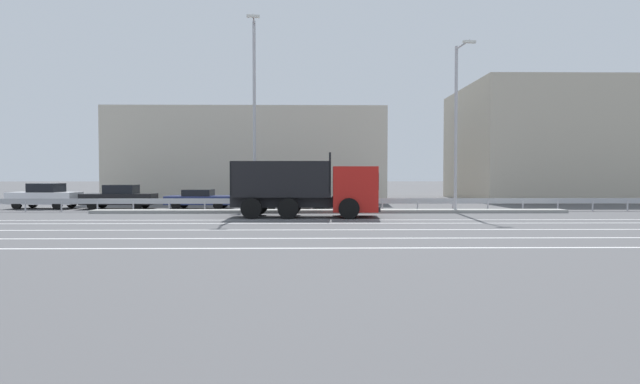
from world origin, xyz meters
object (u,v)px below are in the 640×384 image
street_lamp_2 (457,121)px  parked_car_0 (45,196)px  dump_truck (325,192)px  parked_car_1 (120,197)px  street_lamp_1 (254,109)px  median_road_sign (243,189)px  parked_car_2 (200,199)px  parked_car_3 (296,199)px

street_lamp_2 → parked_car_0: (-25.64, 4.01, -4.44)m
dump_truck → street_lamp_2: 9.04m
parked_car_1 → street_lamp_1: bearing=-112.3°
median_road_sign → street_lamp_1: size_ratio=0.24×
median_road_sign → street_lamp_1: (0.68, 0.07, 4.56)m
parked_car_1 → parked_car_2: (5.17, -0.06, -0.11)m
street_lamp_2 → parked_car_3: (-9.34, 3.76, -4.59)m
street_lamp_1 → parked_car_1: size_ratio=2.42×
street_lamp_2 → parked_car_0: 26.33m
median_road_sign → street_lamp_2: size_ratio=0.27×
parked_car_0 → median_road_sign: bearing=-101.6°
dump_truck → parked_car_0: bearing=-108.7°
parked_car_2 → street_lamp_1: bearing=49.4°
median_road_sign → street_lamp_1: bearing=6.1°
parked_car_2 → dump_truck: bearing=51.3°
median_road_sign → parked_car_3: size_ratio=0.52×
dump_truck → street_lamp_2: street_lamp_2 is taller
parked_car_3 → street_lamp_1: bearing=143.3°
parked_car_2 → parked_car_3: 6.19m
parked_car_2 → parked_car_1: bearing=-90.1°
median_road_sign → parked_car_1: 9.14m
parked_car_3 → parked_car_1: bearing=86.4°
parked_car_2 → parked_car_3: size_ratio=0.85×
median_road_sign → parked_car_2: (-3.23, 3.49, -0.73)m
parked_car_1 → median_road_sign: bearing=-114.3°
street_lamp_1 → parked_car_2: 7.42m
dump_truck → street_lamp_2: (7.65, 2.77, 3.94)m
parked_car_0 → parked_car_2: 10.11m
street_lamp_1 → parked_car_3: bearing=57.0°
street_lamp_1 → street_lamp_2: (11.62, -0.25, -0.70)m
parked_car_1 → parked_car_3: size_ratio=0.91×
street_lamp_1 → median_road_sign: bearing=-173.9°
street_lamp_1 → parked_car_0: (-14.02, 3.76, -5.14)m
dump_truck → median_road_sign: 5.51m
street_lamp_2 → parked_car_2: (-15.53, 3.67, -4.59)m
parked_car_0 → parked_car_1: 4.94m
parked_car_3 → parked_car_0: bearing=85.4°
dump_truck → median_road_sign: size_ratio=2.94×
street_lamp_1 → parked_car_2: bearing=138.9°
median_road_sign → parked_car_1: bearing=157.1°
parked_car_0 → parked_car_2: parked_car_0 is taller
street_lamp_1 → parked_car_3: street_lamp_1 is taller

